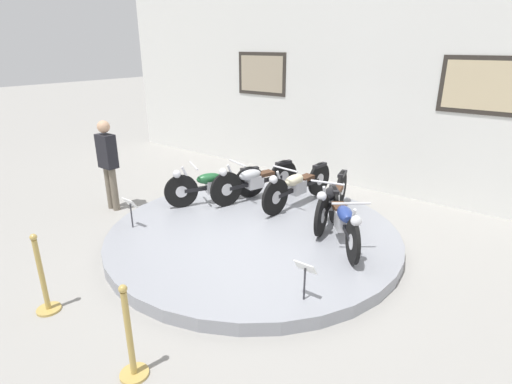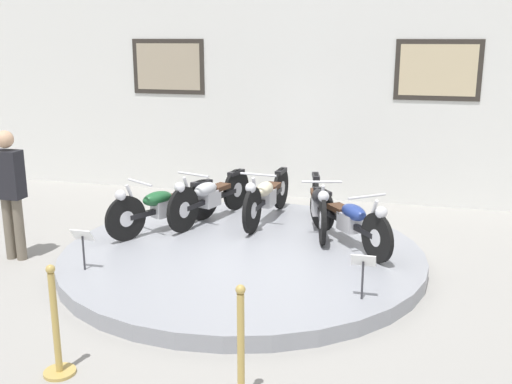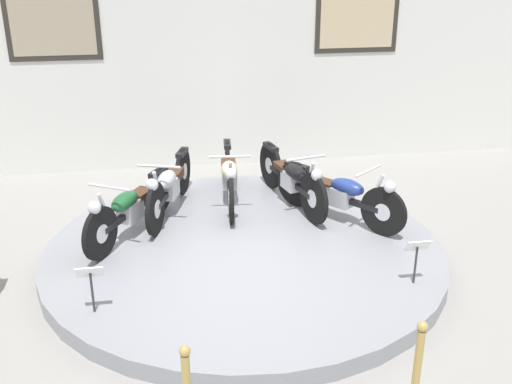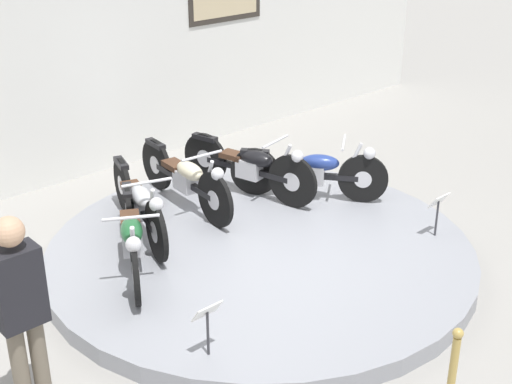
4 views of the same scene
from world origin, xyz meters
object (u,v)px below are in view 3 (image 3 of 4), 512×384
(motorcycle_green, at_px, (130,207))
(info_placard_front_left, at_px, (91,278))
(info_placard_front_centre, at_px, (417,252))
(motorcycle_cream, at_px, (229,175))
(motorcycle_blue, at_px, (340,193))
(motorcycle_black, at_px, (292,177))
(motorcycle_silver, at_px, (169,185))

(motorcycle_green, bearing_deg, info_placard_front_left, -101.07)
(motorcycle_green, relative_size, info_placard_front_centre, 3.39)
(motorcycle_green, xyz_separation_m, motorcycle_cream, (1.31, 0.84, 0.02))
(motorcycle_blue, xyz_separation_m, info_placard_front_left, (-2.95, -1.65, -0.01))
(motorcycle_cream, height_order, motorcycle_black, motorcycle_black)
(motorcycle_black, relative_size, info_placard_front_left, 3.87)
(motorcycle_blue, bearing_deg, motorcycle_silver, 164.35)
(motorcycle_blue, bearing_deg, info_placard_front_left, -150.88)
(motorcycle_blue, xyz_separation_m, info_placard_front_centre, (0.32, -1.65, -0.01))
(motorcycle_silver, xyz_separation_m, motorcycle_cream, (0.82, 0.23, 0.00))
(motorcycle_cream, bearing_deg, motorcycle_black, -15.73)
(motorcycle_silver, bearing_deg, motorcycle_black, -0.00)
(motorcycle_black, bearing_deg, motorcycle_silver, 180.00)
(info_placard_front_centre, bearing_deg, motorcycle_black, 109.89)
(motorcycle_cream, bearing_deg, motorcycle_green, -147.44)
(info_placard_front_centre, bearing_deg, motorcycle_green, 150.89)
(motorcycle_cream, distance_m, motorcycle_black, 0.86)
(motorcycle_silver, relative_size, motorcycle_black, 0.98)
(motorcycle_green, height_order, motorcycle_cream, motorcycle_cream)
(motorcycle_silver, xyz_separation_m, info_placard_front_left, (-0.81, -2.25, -0.03))
(motorcycle_black, height_order, info_placard_front_left, motorcycle_black)
(motorcycle_cream, bearing_deg, info_placard_front_left, -123.35)
(motorcycle_silver, distance_m, motorcycle_blue, 2.23)
(motorcycle_green, distance_m, motorcycle_black, 2.22)
(motorcycle_green, relative_size, motorcycle_blue, 1.10)
(motorcycle_green, height_order, info_placard_front_centre, motorcycle_green)
(motorcycle_green, bearing_deg, motorcycle_silver, 51.04)
(motorcycle_green, xyz_separation_m, motorcycle_black, (2.14, 0.60, 0.02))
(info_placard_front_centre, bearing_deg, motorcycle_silver, 137.61)
(motorcycle_blue, distance_m, info_placard_front_centre, 1.68)
(motorcycle_silver, relative_size, motorcycle_cream, 0.96)
(motorcycle_cream, relative_size, info_placard_front_centre, 3.92)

